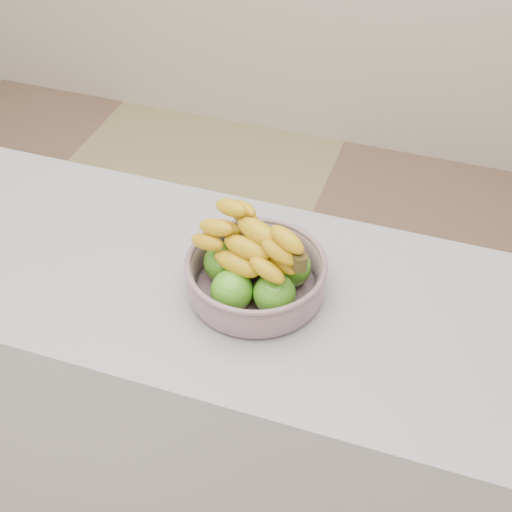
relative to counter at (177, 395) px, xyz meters
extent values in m
plane|color=tan|center=(0.00, 0.02, -0.45)|extent=(4.00, 4.00, 0.00)
cube|color=#A3A2AA|center=(0.00, 0.00, 0.00)|extent=(2.00, 0.60, 0.90)
cylinder|color=#8C93A8|center=(0.22, 0.00, 0.46)|extent=(0.25, 0.25, 0.01)
torus|color=#8C93A8|center=(0.22, 0.00, 0.53)|extent=(0.29, 0.29, 0.01)
sphere|color=#409219|center=(0.19, -0.07, 0.51)|extent=(0.09, 0.09, 0.09)
sphere|color=#409219|center=(0.27, -0.05, 0.51)|extent=(0.09, 0.09, 0.09)
sphere|color=#409219|center=(0.28, 0.04, 0.51)|extent=(0.09, 0.09, 0.09)
sphere|color=#409219|center=(0.20, 0.07, 0.51)|extent=(0.09, 0.09, 0.09)
sphere|color=#409219|center=(0.14, 0.01, 0.51)|extent=(0.09, 0.09, 0.09)
ellipsoid|color=yellow|center=(0.19, -0.04, 0.55)|extent=(0.19, 0.09, 0.04)
ellipsoid|color=yellow|center=(0.21, 0.00, 0.55)|extent=(0.19, 0.11, 0.04)
ellipsoid|color=yellow|center=(0.23, 0.05, 0.55)|extent=(0.18, 0.13, 0.04)
ellipsoid|color=yellow|center=(0.21, -0.02, 0.59)|extent=(0.19, 0.08, 0.04)
ellipsoid|color=yellow|center=(0.23, 0.02, 0.59)|extent=(0.18, 0.14, 0.04)
ellipsoid|color=yellow|center=(0.22, 0.00, 0.62)|extent=(0.19, 0.11, 0.04)
cylinder|color=#3B3013|center=(0.32, -0.04, 0.60)|extent=(0.03, 0.03, 0.03)
camera|label=1|loc=(0.56, -1.01, 1.51)|focal=50.00mm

